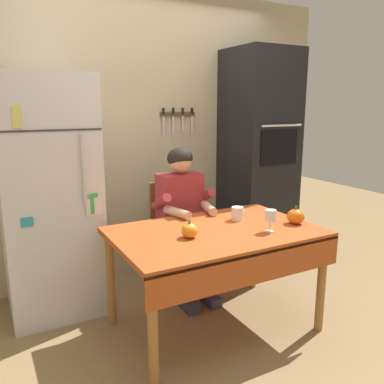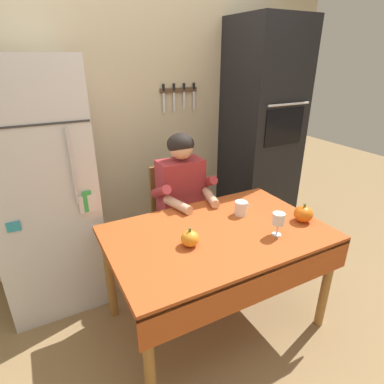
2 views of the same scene
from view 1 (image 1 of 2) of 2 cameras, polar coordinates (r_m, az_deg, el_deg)
ground_plane at (r=2.98m, az=4.25°, el=-19.64°), size 10.00×10.00×0.00m
back_wall_assembly at (r=3.76m, az=-6.02°, el=8.08°), size 3.70×0.13×2.60m
refrigerator at (r=3.18m, az=-19.93°, el=-0.71°), size 0.68×0.71×1.80m
wall_oven at (r=3.99m, az=9.49°, el=4.62°), size 0.60×0.64×2.10m
dining_table at (r=2.75m, az=3.61°, el=-7.25°), size 1.40×0.90×0.74m
chair_behind_person at (r=3.48m, az=-2.64°, el=-5.48°), size 0.40×0.40×0.93m
seated_person at (r=3.25m, az=-1.23°, el=-2.60°), size 0.47×0.55×1.25m
coffee_mug at (r=2.97m, az=6.59°, el=-3.09°), size 0.12×0.09×0.10m
wine_glass at (r=2.72m, az=11.26°, el=-3.43°), size 0.08×0.08×0.15m
pumpkin_large at (r=2.57m, az=-0.36°, el=-5.57°), size 0.11×0.11×0.12m
pumpkin_medium at (r=2.96m, az=14.72°, el=-3.43°), size 0.13×0.13×0.13m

